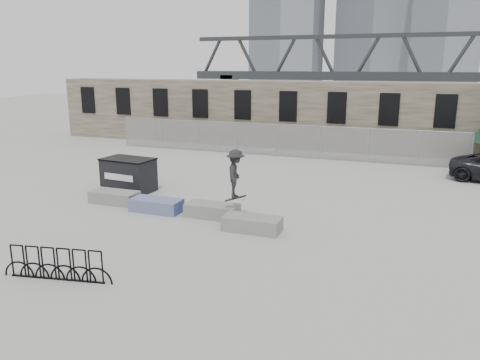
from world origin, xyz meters
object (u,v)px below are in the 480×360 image
planter_center_left (156,205)px  skateboarder (236,174)px  dumpster (129,175)px  bike_rack (56,264)px  planter_far_left (115,197)px  planter_center_right (212,210)px  planter_offset (252,223)px

planter_center_left → skateboarder: size_ratio=1.04×
dumpster → bike_rack: size_ratio=0.78×
planter_far_left → planter_center_right: size_ratio=1.00×
planter_far_left → dumpster: (-0.51, 1.87, 0.49)m
planter_offset → dumpster: (-6.94, 3.04, 0.49)m
bike_rack → skateboarder: 6.88m
planter_center_left → planter_offset: (4.21, -0.77, 0.00)m
planter_center_left → planter_far_left: bearing=169.8°
bike_rack → skateboarder: skateboarder is taller
planter_far_left → planter_center_left: size_ratio=1.00×
planter_offset → planter_center_right: bearing=154.2°
planter_offset → bike_rack: bearing=-123.9°
planter_center_left → dumpster: 3.58m
planter_far_left → planter_center_left: bearing=-10.2°
planter_offset → bike_rack: bike_rack is taller
planter_center_left → dumpster: size_ratio=0.83×
planter_offset → skateboarder: (-0.90, 0.78, 1.50)m
planter_center_right → planter_offset: same height
planter_center_right → skateboarder: size_ratio=1.04×
planter_center_left → planter_center_right: bearing=3.5°
planter_center_right → planter_center_left: bearing=-176.5°
skateboarder → bike_rack: bearing=140.7°
planter_offset → dumpster: 7.59m
planter_offset → bike_rack: size_ratio=0.65×
dumpster → bike_rack: (3.31, -8.44, -0.32)m
planter_center_left → planter_center_right: size_ratio=1.00×
planter_offset → skateboarder: size_ratio=1.04×
dumpster → skateboarder: bearing=-14.8°
planter_far_left → skateboarder: (5.52, -0.40, 1.50)m
dumpster → bike_rack: bearing=-62.8°
planter_far_left → bike_rack: (2.79, -6.57, 0.17)m
dumpster → skateboarder: size_ratio=1.25×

